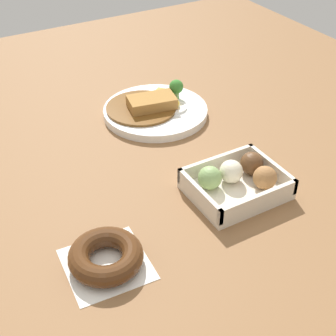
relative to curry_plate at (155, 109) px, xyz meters
The scene contains 4 objects.
ground_plane 0.18m from the curry_plate, 57.10° to the left, with size 1.60×1.60×0.00m, color brown.
curry_plate is the anchor object (origin of this frame).
donut_box 0.32m from the curry_plate, 90.03° to the left, with size 0.17×0.14×0.06m.
chocolate_ring_donut 0.46m from the curry_plate, 52.29° to the left, with size 0.13×0.13×0.04m.
Camera 1 is at (0.36, 0.71, 0.57)m, focal length 51.71 mm.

